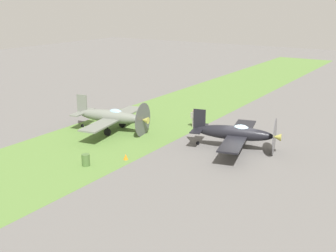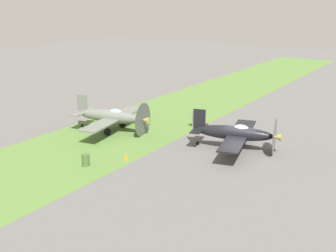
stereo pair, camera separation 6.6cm
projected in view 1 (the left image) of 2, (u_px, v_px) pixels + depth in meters
ground_plane at (240, 149)px, 35.14m from camera, size 160.00×160.00×0.00m
grass_verge at (131, 128)px, 40.93m from camera, size 120.00×11.00×0.01m
airplane_lead at (236, 133)px, 34.87m from camera, size 9.18×7.35×3.26m
airplane_wingman at (112, 116)px, 39.66m from camera, size 9.51×7.58×3.36m
ground_crew_chief at (194, 118)px, 41.04m from camera, size 0.48×0.48×1.73m
fuel_drum at (86, 160)px, 31.54m from camera, size 0.60×0.60×0.90m
runway_marker_cone at (126, 157)px, 32.83m from camera, size 0.36×0.36×0.44m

